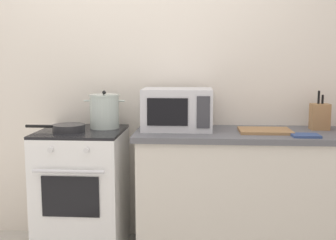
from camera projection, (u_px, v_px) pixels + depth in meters
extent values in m
cube|color=silver|center=(173.00, 82.00, 3.28)|extent=(4.40, 0.10, 2.50)
cube|color=beige|center=(253.00, 197.00, 3.01)|extent=(1.64, 0.56, 0.88)
cube|color=#59595E|center=(255.00, 134.00, 2.94)|extent=(1.70, 0.60, 0.04)
cube|color=white|center=(83.00, 193.00, 3.07)|extent=(0.60, 0.60, 0.90)
cube|color=black|center=(81.00, 131.00, 3.00)|extent=(0.60, 0.60, 0.02)
cube|color=black|center=(70.00, 197.00, 2.76)|extent=(0.39, 0.01, 0.28)
cylinder|color=silver|center=(68.00, 172.00, 2.71)|extent=(0.48, 0.02, 0.02)
cylinder|color=silver|center=(50.00, 150.00, 2.71)|extent=(0.04, 0.02, 0.04)
cylinder|color=silver|center=(86.00, 150.00, 2.70)|extent=(0.04, 0.02, 0.04)
cylinder|color=#B8C6BD|center=(104.00, 112.00, 3.08)|extent=(0.22, 0.22, 0.24)
cylinder|color=#B8C6BD|center=(104.00, 95.00, 3.06)|extent=(0.22, 0.22, 0.01)
sphere|color=black|center=(104.00, 92.00, 3.06)|extent=(0.03, 0.03, 0.03)
cylinder|color=#B8C6BD|center=(87.00, 101.00, 3.08)|extent=(0.05, 0.01, 0.01)
cylinder|color=#B8C6BD|center=(121.00, 101.00, 3.06)|extent=(0.05, 0.01, 0.01)
cylinder|color=#28282B|center=(69.00, 128.00, 2.94)|extent=(0.23, 0.23, 0.05)
cylinder|color=black|center=(39.00, 126.00, 2.96)|extent=(0.20, 0.02, 0.02)
cube|color=silver|center=(177.00, 109.00, 3.01)|extent=(0.50, 0.36, 0.30)
cube|color=black|center=(167.00, 112.00, 2.84)|extent=(0.28, 0.01, 0.19)
cube|color=#38383D|center=(203.00, 112.00, 2.82)|extent=(0.09, 0.01, 0.22)
cube|color=#997047|center=(265.00, 131.00, 2.91)|extent=(0.36, 0.26, 0.02)
cube|color=#997047|center=(320.00, 117.00, 3.01)|extent=(0.13, 0.10, 0.19)
cylinder|color=black|center=(319.00, 97.00, 2.99)|extent=(0.02, 0.02, 0.09)
cylinder|color=black|center=(323.00, 99.00, 2.99)|extent=(0.02, 0.02, 0.06)
cube|color=#33477A|center=(305.00, 135.00, 2.74)|extent=(0.18, 0.14, 0.02)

